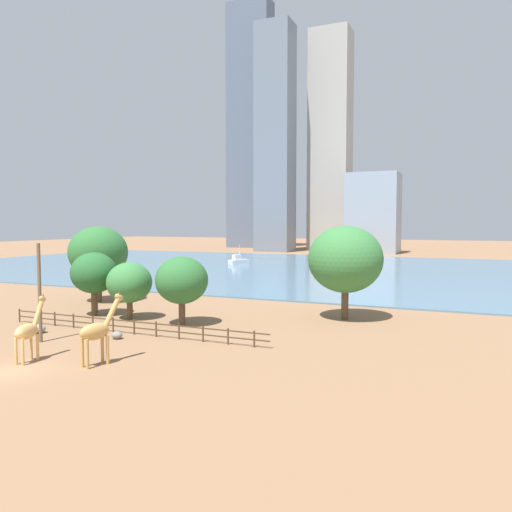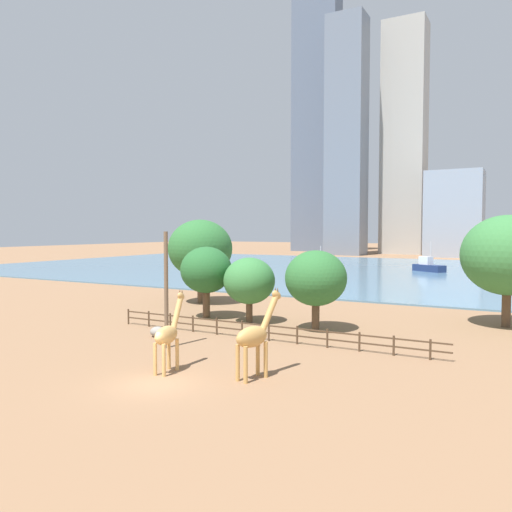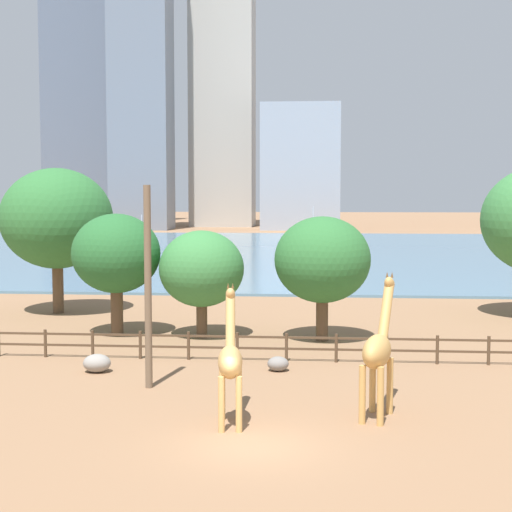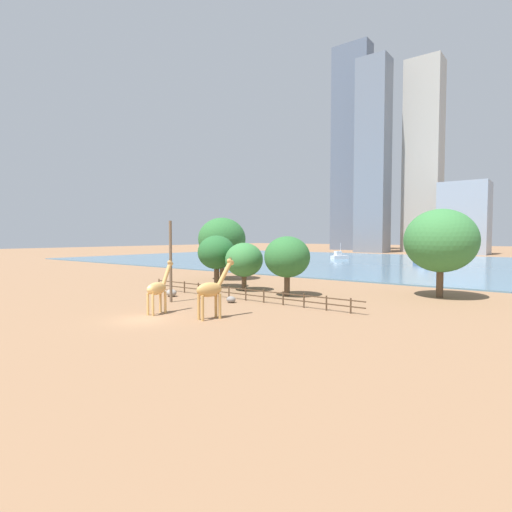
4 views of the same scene
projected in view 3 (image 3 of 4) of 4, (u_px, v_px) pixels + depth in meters
ground_plane at (306, 251)px, 103.16m from camera, size 400.00×400.00×0.00m
harbor_water at (305, 251)px, 100.17m from camera, size 180.00×86.00×0.20m
giraffe_tall at (230, 360)px, 25.79m from camera, size 1.01×3.06×4.54m
giraffe_companion at (378, 350)px, 26.61m from camera, size 1.56×3.49×4.83m
utility_pole at (148, 287)px, 30.49m from camera, size 0.28×0.28×7.95m
boulder_near_fence at (97, 363)px, 33.43m from camera, size 1.19×1.04×0.78m
boulder_by_pole at (278, 364)px, 33.66m from camera, size 0.92×0.84×0.63m
enclosure_fence at (270, 345)px, 35.58m from camera, size 26.12×0.14×1.30m
tree_left_large at (116, 254)px, 41.72m from camera, size 4.71×4.71×6.54m
tree_center_broad at (202, 269)px, 41.19m from camera, size 4.48×4.48×5.67m
tree_right_tall at (57, 219)px, 49.34m from camera, size 7.04×7.04×9.19m
tree_left_small at (322, 260)px, 40.19m from camera, size 4.94×4.94×6.44m
boat_ferry at (140, 242)px, 105.88m from camera, size 3.75×5.23×4.45m
boat_sailboat at (310, 242)px, 101.61m from camera, size 6.54×5.45×5.71m
skyline_tower_needle at (222, 52)px, 173.70m from camera, size 13.91×10.81×77.19m
skyline_block_central at (301, 167)px, 161.49m from camera, size 16.00×12.99×25.53m
skyline_tower_glass at (80, 21)px, 182.15m from camera, size 17.26×8.43×94.90m
skyline_block_left at (141, 42)px, 158.54m from camera, size 11.97×9.35×75.96m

